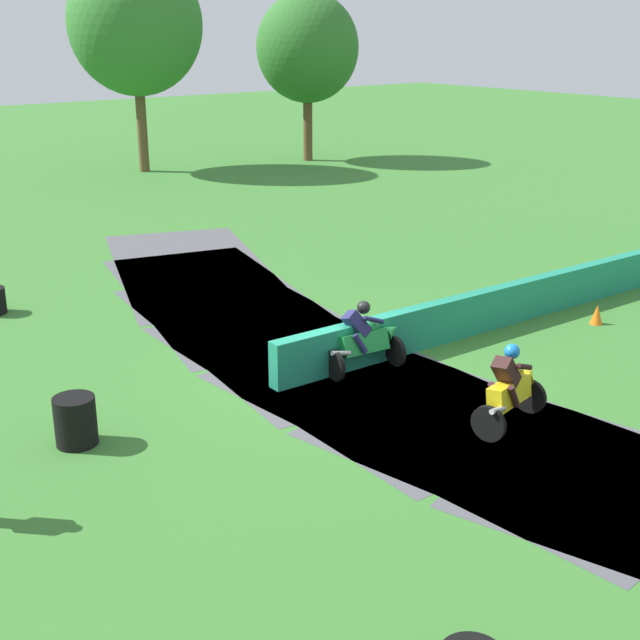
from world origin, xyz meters
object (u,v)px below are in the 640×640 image
object	(u,v)px
traffic_cone	(597,314)
motorcycle_chase_yellow	(511,387)
tire_stack_mid_a	(75,421)
motorcycle_lead_green	(366,339)

from	to	relation	value
traffic_cone	motorcycle_chase_yellow	bearing A→B (deg)	-158.18
motorcycle_chase_yellow	tire_stack_mid_a	distance (m)	7.06
motorcycle_lead_green	tire_stack_mid_a	bearing A→B (deg)	175.64
motorcycle_chase_yellow	traffic_cone	world-z (taller)	motorcycle_chase_yellow
motorcycle_chase_yellow	tire_stack_mid_a	xyz separation A→B (m)	(-6.01, 3.69, -0.26)
tire_stack_mid_a	motorcycle_chase_yellow	bearing A→B (deg)	-31.59
motorcycle_lead_green	traffic_cone	bearing A→B (deg)	-10.62
motorcycle_lead_green	motorcycle_chase_yellow	size ratio (longest dim) A/B	1.02
tire_stack_mid_a	traffic_cone	distance (m)	11.54
motorcycle_lead_green	tire_stack_mid_a	world-z (taller)	motorcycle_lead_green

